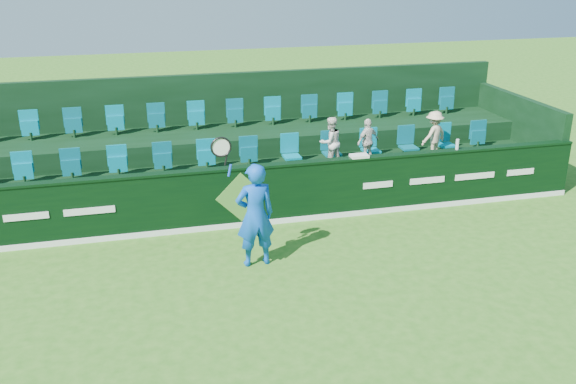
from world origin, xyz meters
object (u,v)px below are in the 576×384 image
object	(u,v)px
tennis_player	(255,215)
drinks_bottle	(457,144)
spectator_middle	(368,141)
towel	(359,156)
spectator_left	(330,142)
spectator_right	(434,135)

from	to	relation	value
tennis_player	drinks_bottle	bearing A→B (deg)	20.05
spectator_middle	drinks_bottle	size ratio (longest dim) A/B	4.55
towel	drinks_bottle	bearing A→B (deg)	0.00
towel	drinks_bottle	size ratio (longest dim) A/B	1.62
tennis_player	towel	xyz separation A→B (m)	(2.72, 1.86, 0.36)
towel	spectator_left	bearing A→B (deg)	105.22
spectator_right	drinks_bottle	distance (m)	1.12
towel	spectator_middle	bearing A→B (deg)	60.70
tennis_player	spectator_left	xyz separation A→B (m)	(2.42, 2.98, 0.38)
spectator_right	towel	xyz separation A→B (m)	(-2.34, -1.12, -0.01)
tennis_player	spectator_middle	distance (m)	4.49
spectator_middle	towel	distance (m)	1.28
spectator_right	towel	size ratio (longest dim) A/B	3.01
spectator_middle	tennis_player	bearing A→B (deg)	17.65
tennis_player	drinks_bottle	xyz separation A→B (m)	(5.09, 1.86, 0.45)
drinks_bottle	spectator_right	bearing A→B (deg)	91.16
spectator_middle	towel	world-z (taller)	spectator_middle
spectator_left	spectator_right	size ratio (longest dim) A/B	1.02
spectator_left	drinks_bottle	distance (m)	2.90
spectator_middle	drinks_bottle	world-z (taller)	spectator_middle
spectator_right	tennis_player	bearing A→B (deg)	6.87
spectator_middle	spectator_left	bearing A→B (deg)	-23.97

